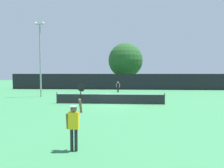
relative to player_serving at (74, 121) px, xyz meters
The scene contains 11 objects.
ground_plane 11.31m from the player_serving, 87.80° to the left, with size 120.00×120.00×0.00m, color #387F4C.
tennis_net 11.27m from the player_serving, 87.80° to the left, with size 10.27×0.08×1.07m.
perimeter_fence 27.62m from the player_serving, 89.10° to the left, with size 38.36×0.12×2.79m, color black.
player_serving is the anchor object (origin of this frame).
player_receiving 22.63m from the player_serving, 88.01° to the left, with size 0.57×0.23×1.59m.
tennis_ball 11.81m from the player_serving, 95.14° to the left, with size 0.07×0.07×0.07m, color #CCE033.
light_pole 18.66m from the player_serving, 117.43° to the left, with size 1.18×0.28×9.06m.
large_tree 33.57m from the player_serving, 86.71° to the left, with size 6.98×6.98×9.01m.
parked_car_near 34.87m from the player_serving, 94.92° to the left, with size 2.24×4.34×1.69m.
parked_car_mid 36.58m from the player_serving, 86.83° to the left, with size 2.43×4.41×1.69m.
parked_car_far 37.40m from the player_serving, 73.35° to the left, with size 2.16×4.31×1.69m.
Camera 1 is at (1.46, -18.33, 2.91)m, focal length 31.52 mm.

